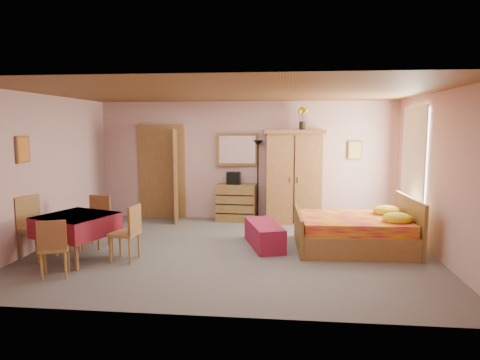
# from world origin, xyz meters

# --- Properties ---
(floor) EXTENTS (6.50, 6.50, 0.00)m
(floor) POSITION_xyz_m (0.00, 0.00, 0.00)
(floor) COLOR #645E58
(floor) RESTS_ON ground
(ceiling) EXTENTS (6.50, 6.50, 0.00)m
(ceiling) POSITION_xyz_m (0.00, 0.00, 2.60)
(ceiling) COLOR brown
(ceiling) RESTS_ON wall_back
(wall_back) EXTENTS (6.50, 0.10, 2.60)m
(wall_back) POSITION_xyz_m (0.00, 2.50, 1.30)
(wall_back) COLOR #C5968F
(wall_back) RESTS_ON floor
(wall_front) EXTENTS (6.50, 0.10, 2.60)m
(wall_front) POSITION_xyz_m (0.00, -2.50, 1.30)
(wall_front) COLOR #C5968F
(wall_front) RESTS_ON floor
(wall_left) EXTENTS (0.10, 5.00, 2.60)m
(wall_left) POSITION_xyz_m (-3.25, 0.00, 1.30)
(wall_left) COLOR #C5968F
(wall_left) RESTS_ON floor
(wall_right) EXTENTS (0.10, 5.00, 2.60)m
(wall_right) POSITION_xyz_m (3.25, 0.00, 1.30)
(wall_right) COLOR #C5968F
(wall_right) RESTS_ON floor
(doorway) EXTENTS (1.06, 0.12, 2.15)m
(doorway) POSITION_xyz_m (-1.90, 2.47, 1.02)
(doorway) COLOR #9E6B35
(doorway) RESTS_ON floor
(window) EXTENTS (0.08, 1.40, 1.95)m
(window) POSITION_xyz_m (3.21, 1.20, 1.45)
(window) COLOR white
(window) RESTS_ON wall_right
(picture_left) EXTENTS (0.04, 0.32, 0.42)m
(picture_left) POSITION_xyz_m (-3.22, -0.60, 1.70)
(picture_left) COLOR orange
(picture_left) RESTS_ON wall_left
(picture_back) EXTENTS (0.30, 0.04, 0.40)m
(picture_back) POSITION_xyz_m (2.35, 2.47, 1.55)
(picture_back) COLOR #D8BF59
(picture_back) RESTS_ON wall_back
(chest_of_drawers) EXTENTS (0.88, 0.47, 0.81)m
(chest_of_drawers) POSITION_xyz_m (-0.19, 2.25, 0.40)
(chest_of_drawers) COLOR olive
(chest_of_drawers) RESTS_ON floor
(wall_mirror) EXTENTS (0.92, 0.12, 0.73)m
(wall_mirror) POSITION_xyz_m (-0.19, 2.46, 1.55)
(wall_mirror) COLOR white
(wall_mirror) RESTS_ON wall_back
(stereo) EXTENTS (0.29, 0.22, 0.27)m
(stereo) POSITION_xyz_m (-0.25, 2.28, 0.94)
(stereo) COLOR black
(stereo) RESTS_ON chest_of_drawers
(floor_lamp) EXTENTS (0.25, 0.25, 1.76)m
(floor_lamp) POSITION_xyz_m (0.27, 2.38, 0.88)
(floor_lamp) COLOR black
(floor_lamp) RESTS_ON floor
(wardrobe) EXTENTS (1.31, 0.73, 1.99)m
(wardrobe) POSITION_xyz_m (1.04, 2.22, 0.99)
(wardrobe) COLOR #9B6434
(wardrobe) RESTS_ON floor
(sunflower_vase) EXTENTS (0.19, 0.19, 0.48)m
(sunflower_vase) POSITION_xyz_m (1.21, 2.23, 2.23)
(sunflower_vase) COLOR yellow
(sunflower_vase) RESTS_ON wardrobe
(bed) EXTENTS (1.98, 1.59, 0.89)m
(bed) POSITION_xyz_m (2.02, 0.32, 0.45)
(bed) COLOR #B91232
(bed) RESTS_ON floor
(bench) EXTENTS (0.78, 1.29, 0.40)m
(bench) POSITION_xyz_m (0.52, 0.30, 0.20)
(bench) COLOR maroon
(bench) RESTS_ON floor
(dining_table) EXTENTS (1.25, 1.25, 0.71)m
(dining_table) POSITION_xyz_m (-2.31, -0.77, 0.36)
(dining_table) COLOR maroon
(dining_table) RESTS_ON floor
(chair_south) EXTENTS (0.48, 0.48, 0.81)m
(chair_south) POSITION_xyz_m (-2.28, -1.47, 0.41)
(chair_south) COLOR #B0813B
(chair_south) RESTS_ON floor
(chair_north) EXTENTS (0.44, 0.44, 0.87)m
(chair_north) POSITION_xyz_m (-2.37, -0.02, 0.43)
(chair_north) COLOR olive
(chair_north) RESTS_ON floor
(chair_west) EXTENTS (0.56, 0.56, 0.97)m
(chair_west) POSITION_xyz_m (-2.99, -0.71, 0.49)
(chair_west) COLOR #AA6A39
(chair_west) RESTS_ON floor
(chair_east) EXTENTS (0.43, 0.43, 0.86)m
(chair_east) POSITION_xyz_m (-1.59, -0.69, 0.43)
(chair_east) COLOR #B0763B
(chair_east) RESTS_ON floor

